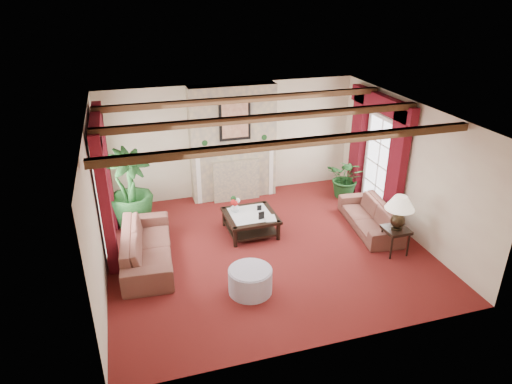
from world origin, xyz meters
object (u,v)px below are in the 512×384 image
object	(u,v)px
potted_palm	(132,204)
coffee_table	(251,223)
side_table	(395,241)
ottoman	(250,281)
sofa_left	(146,241)
sofa_right	(370,213)

from	to	relation	value
potted_palm	coffee_table	world-z (taller)	potted_palm
side_table	ottoman	xyz separation A→B (m)	(-2.99, -0.38, -0.05)
coffee_table	ottoman	world-z (taller)	ottoman
sofa_left	coffee_table	bearing A→B (deg)	-72.96
coffee_table	ottoman	xyz separation A→B (m)	(-0.56, -1.92, 0.00)
ottoman	sofa_left	bearing A→B (deg)	137.80
potted_palm	side_table	bearing A→B (deg)	-28.77
side_table	sofa_left	bearing A→B (deg)	167.01
potted_palm	ottoman	size ratio (longest dim) A/B	2.55
sofa_left	sofa_right	bearing A→B (deg)	-86.51
potted_palm	coffee_table	distance (m)	2.57
sofa_left	side_table	distance (m)	4.70
sofa_right	side_table	distance (m)	1.00
sofa_left	sofa_right	world-z (taller)	sofa_left
sofa_left	ottoman	size ratio (longest dim) A/B	3.07
sofa_left	potted_palm	size ratio (longest dim) A/B	1.20
sofa_right	side_table	bearing A→B (deg)	4.80
ottoman	coffee_table	bearing A→B (deg)	73.86
sofa_right	coffee_table	distance (m)	2.53
sofa_left	ottoman	xyz separation A→B (m)	(1.58, -1.43, -0.22)
potted_palm	side_table	distance (m)	5.43
sofa_left	sofa_right	xyz separation A→B (m)	(4.60, -0.06, -0.06)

